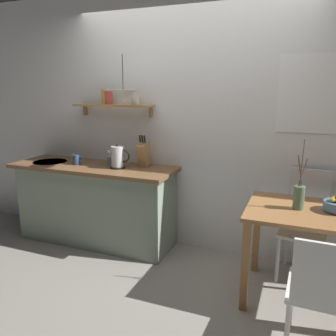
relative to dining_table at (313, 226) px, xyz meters
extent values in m
plane|color=gray|center=(-1.23, 0.00, -0.65)|extent=(14.00, 14.00, 0.00)
cube|color=white|center=(-1.03, 0.65, 0.70)|extent=(6.80, 0.10, 2.70)
cube|color=white|center=(0.00, 0.60, 1.01)|extent=(0.76, 0.01, 0.69)
cube|color=silver|center=(0.00, 0.60, 1.01)|extent=(0.70, 0.01, 0.63)
cube|color=gray|center=(-2.23, 0.32, -0.23)|extent=(1.74, 0.52, 0.85)
cube|color=brown|center=(-2.23, 0.30, 0.22)|extent=(1.83, 0.63, 0.04)
cylinder|color=#B7BABF|center=(-2.79, 0.28, 0.24)|extent=(0.38, 0.38, 0.01)
cube|color=tan|center=(-2.06, 0.49, 0.88)|extent=(0.92, 0.18, 0.02)
cube|color=#99754C|center=(-2.48, 0.57, 0.81)|extent=(0.02, 0.06, 0.12)
cube|color=#99754C|center=(-1.65, 0.57, 0.81)|extent=(0.02, 0.06, 0.12)
cylinder|color=gold|center=(-2.15, 0.49, 0.96)|extent=(0.09, 0.09, 0.16)
cylinder|color=silver|center=(-2.15, 0.49, 1.05)|extent=(0.10, 0.10, 0.01)
cylinder|color=#BC4238|center=(-2.12, 0.49, 0.96)|extent=(0.10, 0.10, 0.14)
cylinder|color=silver|center=(-2.12, 0.49, 1.03)|extent=(0.10, 0.10, 0.01)
cylinder|color=beige|center=(-1.80, 0.49, 0.94)|extent=(0.09, 0.09, 0.10)
cylinder|color=silver|center=(-1.80, 0.49, 0.99)|extent=(0.10, 0.10, 0.01)
cube|color=#9E6B3D|center=(0.00, 0.00, 0.11)|extent=(1.02, 0.75, 0.03)
cube|color=#9E6B3D|center=(-0.46, -0.32, -0.28)|extent=(0.06, 0.06, 0.74)
cube|color=#9E6B3D|center=(-0.46, 0.32, -0.28)|extent=(0.06, 0.06, 0.74)
cube|color=white|center=(0.06, -0.58, -0.21)|extent=(0.43, 0.45, 0.03)
cube|color=white|center=(0.05, -0.79, 0.01)|extent=(0.37, 0.04, 0.40)
cylinder|color=white|center=(-0.11, -0.39, -0.44)|extent=(0.03, 0.03, 0.43)
cylinder|color=white|center=(-0.12, -0.76, -0.44)|extent=(0.03, 0.03, 0.43)
cube|color=silver|center=(-0.06, 0.34, -0.21)|extent=(0.45, 0.49, 0.03)
cube|color=silver|center=(-0.03, 0.55, 0.07)|extent=(0.35, 0.08, 0.53)
cylinder|color=silver|center=(-0.25, 0.18, -0.44)|extent=(0.03, 0.03, 0.43)
cylinder|color=silver|center=(0.08, 0.13, -0.44)|extent=(0.03, 0.03, 0.43)
cylinder|color=silver|center=(-0.20, 0.55, -0.44)|extent=(0.03, 0.03, 0.43)
cylinder|color=silver|center=(0.13, 0.51, -0.44)|extent=(0.03, 0.03, 0.43)
ellipsoid|color=yellow|center=(0.14, 0.06, 0.22)|extent=(0.11, 0.14, 0.04)
cylinder|color=#567056|center=(-0.12, 0.01, 0.22)|extent=(0.09, 0.09, 0.19)
cylinder|color=brown|center=(-0.13, 0.00, 0.43)|extent=(0.05, 0.02, 0.24)
cylinder|color=brown|center=(-0.12, 0.01, 0.49)|extent=(0.02, 0.02, 0.37)
cylinder|color=brown|center=(-0.11, 0.00, 0.42)|extent=(0.06, 0.02, 0.23)
cylinder|color=black|center=(-1.91, 0.29, 0.25)|extent=(0.16, 0.16, 0.02)
cylinder|color=silver|center=(-1.91, 0.29, 0.36)|extent=(0.13, 0.13, 0.21)
sphere|color=black|center=(-1.91, 0.29, 0.48)|extent=(0.02, 0.02, 0.02)
cone|color=silver|center=(-1.99, 0.29, 0.41)|extent=(0.04, 0.04, 0.04)
torus|color=black|center=(-1.83, 0.29, 0.37)|extent=(0.13, 0.02, 0.13)
cube|color=tan|center=(-1.69, 0.46, 0.37)|extent=(0.10, 0.20, 0.27)
cylinder|color=black|center=(-1.71, 0.42, 0.54)|extent=(0.02, 0.04, 0.08)
cylinder|color=black|center=(-1.69, 0.42, 0.54)|extent=(0.02, 0.04, 0.08)
cylinder|color=black|center=(-1.66, 0.42, 0.54)|extent=(0.02, 0.04, 0.08)
cylinder|color=#3D5B89|center=(-2.41, 0.27, 0.30)|extent=(0.08, 0.08, 0.11)
torus|color=#3D5B89|center=(-2.37, 0.27, 0.30)|extent=(0.07, 0.01, 0.07)
cylinder|color=slate|center=(-2.06, 0.40, 0.29)|extent=(0.09, 0.09, 0.09)
torus|color=slate|center=(-2.00, 0.40, 0.29)|extent=(0.06, 0.01, 0.06)
cylinder|color=black|center=(-1.79, 0.23, 1.21)|extent=(0.01, 0.01, 0.33)
cone|color=silver|center=(-1.79, 0.23, 0.99)|extent=(0.27, 0.27, 0.11)
sphere|color=white|center=(-1.79, 0.23, 0.95)|extent=(0.04, 0.04, 0.04)
camera|label=1|loc=(-0.13, -2.77, 1.06)|focal=36.69mm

